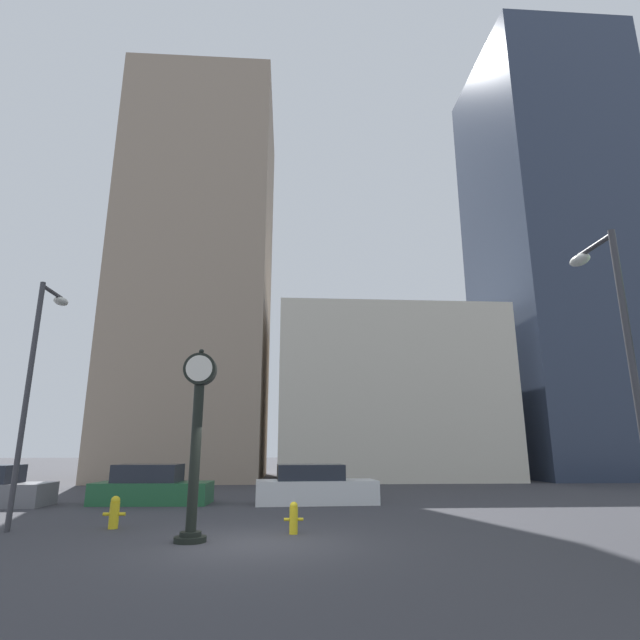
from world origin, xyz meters
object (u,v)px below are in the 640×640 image
Objects in this scene: street_lamp_right at (615,335)px; fire_hydrant_near at (294,517)px; fire_hydrant_far at (114,512)px; car_white at (315,487)px; street_lamp_left at (38,362)px; car_green at (151,487)px; street_clock at (197,430)px.

fire_hydrant_near is at bearing 152.59° from street_lamp_right.
fire_hydrant_near is 8.34m from street_lamp_right.
fire_hydrant_far reaches higher than fire_hydrant_near.
street_lamp_left is at bearing -148.31° from car_white.
car_green is at bearing 95.59° from fire_hydrant_far.
street_clock is 1.01× the size of car_green.
street_lamp_left is at bearing -105.09° from car_green.
fire_hydrant_far is 0.12× the size of street_lamp_left.
street_lamp_left is (-7.12, 1.15, 3.95)m from fire_hydrant_near.
car_green is at bearing 138.52° from street_lamp_right.
fire_hydrant_far is at bearing -0.11° from street_lamp_left.
street_lamp_right is at bearing -27.41° from fire_hydrant_near.
car_green reaches higher than fire_hydrant_far.
street_lamp_left is (-8.00, -5.52, 3.73)m from car_white.
car_green is 0.95× the size of car_white.
car_white is 7.83m from fire_hydrant_far.
fire_hydrant_far is 12.69m from street_lamp_right.
fire_hydrant_near is (2.31, 0.91, -2.06)m from street_clock.
street_lamp_right is (13.66, -4.54, -0.05)m from street_lamp_left.
car_white is 10.42m from street_lamp_left.
fire_hydrant_far is at bearing -81.72° from car_green.
fire_hydrant_far is 0.13× the size of street_lamp_right.
street_lamp_left reaches higher than car_green.
street_clock is at bearing -67.06° from car_green.
street_clock reaches higher than fire_hydrant_near.
street_clock reaches higher than fire_hydrant_far.
car_white is at bearing 34.61° from street_lamp_left.
car_white is 6.15× the size of fire_hydrant_near.
street_clock is at bearing -158.50° from fire_hydrant_near.
street_lamp_right is at bearing -15.67° from street_clock.
fire_hydrant_far is (-5.55, -5.53, -0.19)m from car_white.
street_lamp_left reaches higher than street_clock.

